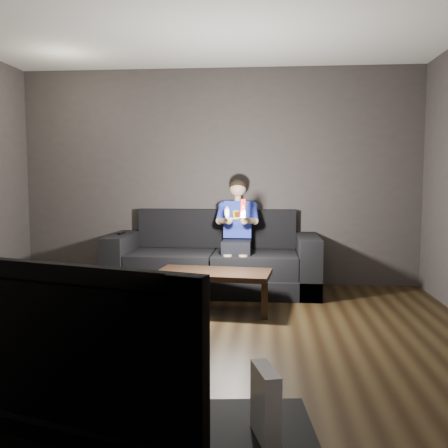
{
  "coord_description": "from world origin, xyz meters",
  "views": [
    {
      "loc": [
        0.61,
        -3.77,
        1.36
      ],
      "look_at": [
        0.15,
        1.55,
        0.85
      ],
      "focal_mm": 40.0,
      "sensor_mm": 36.0,
      "label": 1
    }
  ],
  "objects": [
    {
      "name": "child",
      "position": [
        0.26,
        2.05,
        0.8
      ],
      "size": [
        0.49,
        0.61,
        1.21
      ],
      "color": "black",
      "rests_on": "sofa"
    },
    {
      "name": "front_wall",
      "position": [
        0.0,
        -2.5,
        1.35
      ],
      "size": [
        5.0,
        0.04,
        2.7
      ],
      "primitive_type": "cube",
      "color": "#393232",
      "rests_on": "ground"
    },
    {
      "name": "coffee_table",
      "position": [
        0.08,
        1.14,
        0.36
      ],
      "size": [
        1.19,
        0.68,
        0.41
      ],
      "color": "black",
      "rests_on": "floor"
    },
    {
      "name": "back_wall",
      "position": [
        0.0,
        2.5,
        1.35
      ],
      "size": [
        5.0,
        0.04,
        2.7
      ],
      "primitive_type": "cube",
      "color": "#393232",
      "rests_on": "ground"
    },
    {
      "name": "tv",
      "position": [
        0.02,
        -2.27,
        0.82
      ],
      "size": [
        0.97,
        0.42,
        0.56
      ],
      "primitive_type": "imported",
      "rotation": [
        0.0,
        0.0,
        -0.31
      ],
      "color": "black",
      "rests_on": "media_console"
    },
    {
      "name": "nunchuk_white",
      "position": [
        0.18,
        1.58,
        0.97
      ],
      "size": [
        0.07,
        0.1,
        0.14
      ],
      "color": "silver",
      "rests_on": "child"
    },
    {
      "name": "wii_remote_red",
      "position": [
        0.36,
        1.58,
        1.02
      ],
      "size": [
        0.05,
        0.08,
        0.2
      ],
      "color": "red",
      "rests_on": "child"
    },
    {
      "name": "wii_remote_black",
      "position": [
        -1.13,
        2.02,
        0.69
      ],
      "size": [
        0.06,
        0.15,
        0.03
      ],
      "color": "black",
      "rests_on": "sofa"
    },
    {
      "name": "floor",
      "position": [
        0.0,
        0.0,
        0.0
      ],
      "size": [
        5.0,
        5.0,
        0.0
      ],
      "primitive_type": "plane",
      "color": "black",
      "rests_on": "ground"
    },
    {
      "name": "wii_console",
      "position": [
        0.61,
        -2.27,
        0.65
      ],
      "size": [
        0.1,
        0.18,
        0.23
      ],
      "primitive_type": "cube",
      "rotation": [
        0.0,
        0.0,
        0.29
      ],
      "color": "silver",
      "rests_on": "media_console"
    },
    {
      "name": "sofa",
      "position": [
        -0.02,
        2.11,
        0.31
      ],
      "size": [
        2.46,
        1.06,
        0.95
      ],
      "color": "black",
      "rests_on": "floor"
    }
  ]
}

